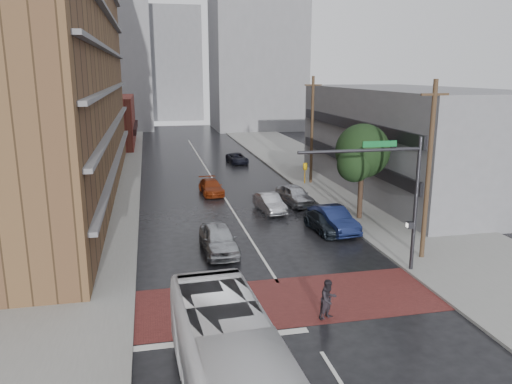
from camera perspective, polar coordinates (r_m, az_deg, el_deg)
name	(u,v)px	position (r m, az deg, el deg)	size (l,w,h in m)	color
ground	(292,305)	(23.35, 4.13, -12.78)	(160.00, 160.00, 0.00)	black
crosswalk	(289,300)	(23.78, 3.79, -12.24)	(14.00, 5.00, 0.02)	maroon
sidewalk_west	(88,191)	(46.54, -18.63, 0.09)	(9.00, 90.00, 0.15)	gray
sidewalk_east	(334,180)	(49.41, 8.87, 1.40)	(9.00, 90.00, 0.15)	gray
apartment_block	(40,24)	(44.92, -23.48, 17.16)	(10.00, 44.00, 28.00)	brown
storefront_west	(105,121)	(74.61, -16.88, 7.72)	(8.00, 16.00, 7.00)	maroon
building_east	(409,140)	(46.31, 17.11, 5.71)	(11.00, 26.00, 9.00)	slate
distant_tower_west	(99,40)	(98.54, -17.52, 16.25)	(18.00, 16.00, 32.00)	slate
distant_tower_east	(257,28)	(94.51, 0.10, 18.21)	(16.00, 14.00, 36.00)	slate
distant_tower_center	(173,64)	(115.22, -9.47, 14.21)	(12.00, 10.00, 24.00)	slate
street_tree	(362,155)	(35.67, 12.06, 4.21)	(4.20, 4.10, 6.90)	#332319
signal_mast	(391,186)	(26.09, 15.18, 0.65)	(6.50, 0.30, 7.20)	#2D2D33
utility_pole_near	(429,170)	(28.72, 19.12, 2.36)	(1.60, 0.26, 10.00)	#473321
utility_pole_far	(312,130)	(46.77, 6.42, 7.08)	(1.60, 0.26, 10.00)	#473321
pedestrian_a	(326,303)	(22.07, 8.06, -12.41)	(0.54, 0.35, 1.47)	black
pedestrian_b	(328,299)	(22.03, 8.28, -12.03)	(0.86, 0.67, 1.77)	black
car_travel_a	(218,239)	(29.40, -4.31, -5.40)	(1.93, 4.79, 1.63)	#A9ADB1
car_travel_b	(270,203)	(37.81, 1.57, -1.26)	(1.44, 4.12, 1.36)	#B3B4BC
car_travel_c	(211,187)	(43.49, -5.15, 0.59)	(1.75, 4.30, 1.25)	maroon
suv_travel	(237,158)	(58.08, -2.17, 3.88)	(1.94, 4.21, 1.17)	black
car_parked_near	(333,219)	(33.65, 8.82, -3.08)	(1.70, 4.88, 1.61)	#121B40
car_parked_mid	(325,222)	(33.51, 7.93, -3.41)	(1.80, 4.43, 1.29)	black
car_parked_far	(295,195)	(39.99, 4.47, -0.33)	(1.82, 4.53, 1.54)	#A4A6AC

